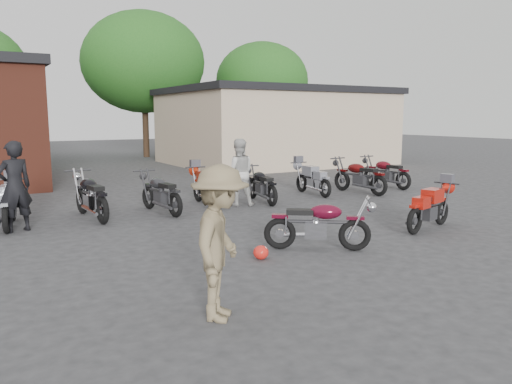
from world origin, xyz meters
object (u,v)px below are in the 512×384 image
helmet (261,252)px  person_dark (15,187)px  sportbike (430,205)px  row_bike_8 (386,171)px  row_bike_1 (9,202)px  row_bike_3 (160,191)px  row_bike_4 (207,185)px  person_tan (220,243)px  row_bike_5 (261,183)px  person_light (238,172)px  vintage_motorcycle (319,221)px  row_bike_7 (359,175)px  row_bike_2 (91,193)px  row_bike_6 (312,178)px

helmet → person_dark: bearing=127.6°
sportbike → row_bike_8: row_bike_8 is taller
helmet → row_bike_1: size_ratio=0.14×
row_bike_3 → row_bike_4: 1.50m
person_tan → row_bike_5: bearing=4.3°
person_light → person_tan: size_ratio=0.97×
person_light → row_bike_8: person_light is taller
vintage_motorcycle → row_bike_7: size_ratio=0.91×
person_dark → person_tan: size_ratio=1.03×
vintage_motorcycle → row_bike_8: (6.85, 5.25, 0.03)m
row_bike_1 → row_bike_5: size_ratio=1.00×
person_tan → person_dark: bearing=53.6°
row_bike_2 → row_bike_8: size_ratio=1.06×
sportbike → row_bike_7: 5.08m
person_tan → row_bike_8: 12.06m
row_bike_6 → row_bike_7: size_ratio=0.89×
row_bike_5 → row_bike_7: 3.50m
sportbike → person_light: (-2.14, 4.60, 0.38)m
person_tan → row_bike_4: size_ratio=0.99×
sportbike → row_bike_6: size_ratio=0.99×
person_tan → row_bike_4: (3.09, 7.06, -0.38)m
row_bike_4 → person_tan: bearing=159.3°
row_bike_1 → row_bike_3: 3.39m
row_bike_3 → row_bike_5: bearing=-96.7°
helmet → row_bike_5: bearing=59.0°
person_dark → row_bike_5: person_dark is taller
vintage_motorcycle → row_bike_3: size_ratio=0.96×
person_dark → person_light: size_ratio=1.05×
row_bike_3 → row_bike_8: bearing=-95.1°
row_bike_8 → sportbike: bearing=139.4°
row_bike_1 → row_bike_6: (8.42, 0.29, -0.01)m
sportbike → row_bike_5: (-1.35, 4.73, 0.02)m
person_light → row_bike_1: 5.59m
person_dark → person_tan: bearing=87.6°
row_bike_3 → row_bike_2: bearing=77.1°
row_bike_1 → person_tan: bearing=-156.2°
row_bike_2 → row_bike_5: size_ratio=1.12×
helmet → row_bike_1: bearing=124.9°
row_bike_3 → row_bike_8: row_bike_8 is taller
sportbike → row_bike_1: bearing=132.1°
row_bike_2 → row_bike_6: bearing=-92.8°
row_bike_8 → row_bike_4: bearing=86.4°
row_bike_6 → row_bike_1: bearing=95.8°
row_bike_7 → row_bike_8: row_bike_7 is taller
person_tan → row_bike_4: bearing=15.1°
sportbike → person_dark: (-7.61, 4.22, 0.43)m
helmet → row_bike_7: 7.98m
row_bike_3 → row_bike_4: size_ratio=1.02×
row_bike_4 → row_bike_6: row_bike_4 is taller
row_bike_6 → row_bike_8: bearing=-86.3°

